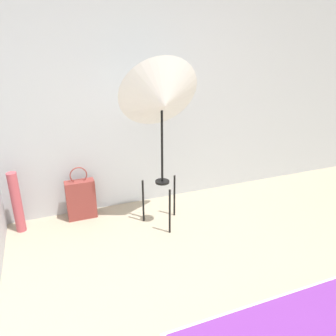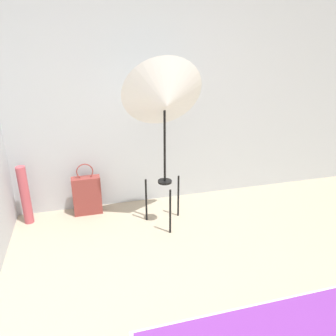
{
  "view_description": "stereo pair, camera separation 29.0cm",
  "coord_description": "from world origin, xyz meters",
  "views": [
    {
      "loc": [
        -0.9,
        -1.05,
        1.76
      ],
      "look_at": [
        0.09,
        1.46,
        0.69
      ],
      "focal_mm": 35.0,
      "sensor_mm": 36.0,
      "label": 1
    },
    {
      "loc": [
        -0.63,
        -1.15,
        1.76
      ],
      "look_at": [
        0.09,
        1.46,
        0.69
      ],
      "focal_mm": 35.0,
      "sensor_mm": 36.0,
      "label": 2
    }
  ],
  "objects": [
    {
      "name": "photo_umbrella",
      "position": [
        0.12,
        1.7,
        1.25
      ],
      "size": [
        0.75,
        0.53,
        1.64
      ],
      "color": "black",
      "rests_on": "ground_plane"
    },
    {
      "name": "wall_back",
      "position": [
        0.0,
        2.28,
        1.3
      ],
      "size": [
        8.0,
        0.05,
        2.6
      ],
      "color": "#B7BCC1",
      "rests_on": "ground_plane"
    },
    {
      "name": "paper_roll",
      "position": [
        -1.23,
        2.07,
        0.31
      ],
      "size": [
        0.09,
        0.09,
        0.61
      ],
      "color": "#BC4C56",
      "rests_on": "ground_plane"
    },
    {
      "name": "tote_bag",
      "position": [
        -0.63,
        2.11,
        0.22
      ],
      "size": [
        0.29,
        0.12,
        0.57
      ],
      "color": "brown",
      "rests_on": "ground_plane"
    }
  ]
}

